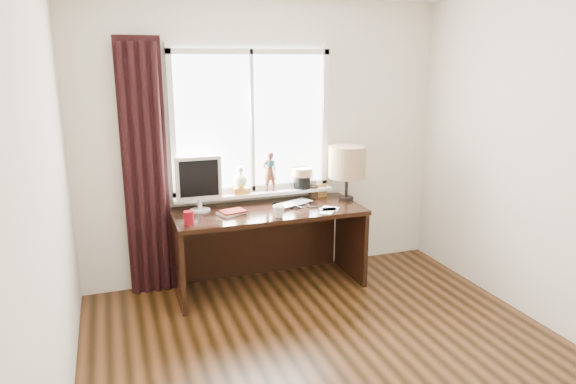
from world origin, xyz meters
name	(u,v)px	position (x,y,z in m)	size (l,w,h in m)	color
wall_back	(267,142)	(0.00, 2.00, 1.30)	(3.50, 2.60, 0.00)	beige
wall_left	(40,222)	(-1.75, 0.00, 1.30)	(4.00, 2.60, 0.00)	beige
laptop	(294,204)	(0.16, 1.68, 0.76)	(0.37, 0.24, 0.03)	silver
mug	(279,211)	(-0.08, 1.39, 0.80)	(0.11, 0.10, 0.11)	white
red_cup	(189,218)	(-0.84, 1.44, 0.80)	(0.08, 0.08, 0.11)	maroon
window	(254,143)	(-0.13, 1.95, 1.31)	(1.52, 0.20, 1.40)	white
curtain	(145,172)	(-1.13, 1.91, 1.12)	(0.38, 0.09, 2.25)	black
desk	(266,232)	(-0.10, 1.73, 0.51)	(1.70, 0.70, 0.75)	black
monitor	(199,181)	(-0.69, 1.79, 1.03)	(0.40, 0.18, 0.49)	beige
notebook_stack	(232,212)	(-0.44, 1.60, 0.77)	(0.27, 0.23, 0.03)	beige
brush_holder	(314,192)	(0.43, 1.87, 0.81)	(0.09, 0.09, 0.25)	black
icon_frame	(322,190)	(0.53, 1.87, 0.81)	(0.10, 0.03, 0.13)	gold
table_lamp	(347,163)	(0.70, 1.70, 1.11)	(0.35, 0.35, 0.52)	black
loose_papers	(328,210)	(0.40, 1.44, 0.75)	(0.26, 0.28, 0.00)	white
desk_cables	(298,206)	(0.19, 1.64, 0.75)	(0.43, 0.31, 0.01)	black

